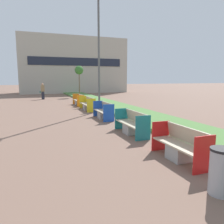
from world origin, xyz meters
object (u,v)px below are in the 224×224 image
bench_yellow_frame (88,105)px  sapling_tree_far (79,70)px  bench_red_frame (180,147)px  litter_bin (221,171)px  street_lamp_post (99,46)px  bench_blue_frame (104,112)px  bench_orange_frame (79,101)px  pedestrian_walking (43,91)px  bench_teal_frame (132,125)px

bench_yellow_frame → sapling_tree_far: 12.45m
bench_red_frame → litter_bin: litter_bin is taller
street_lamp_post → sapling_tree_far: street_lamp_post is taller
bench_blue_frame → litter_bin: size_ratio=2.11×
bench_orange_frame → sapling_tree_far: 9.52m
bench_yellow_frame → street_lamp_post: size_ratio=0.30×
bench_blue_frame → street_lamp_post: (0.61, 2.85, 4.08)m
bench_red_frame → pedestrian_walking: bearing=97.3°
bench_orange_frame → street_lamp_post: 5.77m
bench_yellow_frame → bench_orange_frame: same height
sapling_tree_far → bench_orange_frame: bearing=-102.5°
bench_red_frame → bench_orange_frame: (0.00, 13.75, 0.00)m
bench_orange_frame → sapling_tree_far: size_ratio=0.51×
bench_teal_frame → bench_orange_frame: (-0.00, 10.60, -0.00)m
bench_yellow_frame → pedestrian_walking: (-2.62, 9.86, 0.55)m
bench_yellow_frame → pedestrian_walking: 10.22m
street_lamp_post → sapling_tree_far: bearing=84.1°
pedestrian_walking → bench_red_frame: bearing=-82.7°
litter_bin → bench_red_frame: bearing=76.8°
bench_blue_frame → bench_red_frame: bearing=-90.0°
bench_blue_frame → bench_orange_frame: 6.88m
bench_teal_frame → sapling_tree_far: sapling_tree_far is taller
bench_blue_frame → litter_bin: litter_bin is taller
bench_red_frame → bench_yellow_frame: size_ratio=0.79×
bench_blue_frame → street_lamp_post: bearing=77.8°
pedestrian_walking → bench_orange_frame: bearing=-68.9°
bench_red_frame → litter_bin: (-0.43, -1.82, 0.11)m
bench_red_frame → bench_orange_frame: 13.75m
bench_blue_frame → pedestrian_walking: 13.91m
bench_red_frame → bench_yellow_frame: 10.65m
bench_yellow_frame → sapling_tree_far: bearing=80.7°
bench_yellow_frame → street_lamp_post: (0.61, -0.93, 4.07)m
bench_red_frame → bench_yellow_frame: bearing=90.0°
street_lamp_post → bench_yellow_frame: bearing=123.1°
litter_bin → pedestrian_walking: pedestrian_walking is taller
bench_orange_frame → litter_bin: size_ratio=2.08×
bench_blue_frame → pedestrian_walking: bearing=100.8°
bench_orange_frame → pedestrian_walking: (-2.61, 6.76, 0.56)m
bench_blue_frame → litter_bin: 8.70m
bench_red_frame → bench_blue_frame: 6.87m
bench_yellow_frame → litter_bin: bearing=-92.0°
bench_orange_frame → bench_yellow_frame: bearing=-89.9°
bench_orange_frame → litter_bin: 15.58m
bench_orange_frame → bench_blue_frame: bearing=-90.0°
bench_blue_frame → litter_bin: (-0.43, -8.69, 0.11)m
bench_red_frame → sapling_tree_far: sapling_tree_far is taller
sapling_tree_far → litter_bin: bearing=-95.6°
bench_teal_frame → bench_red_frame: bearing=-90.0°
bench_red_frame → street_lamp_post: size_ratio=0.24×
bench_teal_frame → pedestrian_walking: bearing=98.6°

